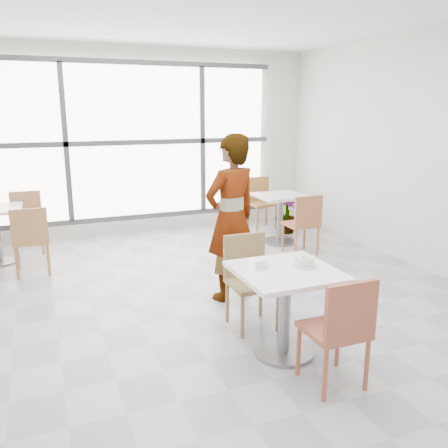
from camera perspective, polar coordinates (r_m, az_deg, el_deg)
name	(u,v)px	position (r m, az deg, el deg)	size (l,w,h in m)	color
floor	(213,312)	(4.86, -1.34, -10.72)	(7.00, 7.00, 0.00)	#9E9EA5
wall_back	(137,142)	(7.81, -10.62, 9.81)	(6.00, 6.00, 0.00)	silver
window	(137,142)	(7.75, -10.52, 9.78)	(4.60, 0.07, 2.52)	white
main_table	(285,296)	(3.93, 7.45, -8.65)	(0.80, 0.80, 0.75)	white
chair_near	(341,326)	(3.54, 14.05, -12.00)	(0.42, 0.42, 0.87)	#A2523A
chair_far	(249,274)	(4.45, 3.04, -6.12)	(0.42, 0.42, 0.87)	olive
oatmeal_bowl	(304,261)	(3.94, 9.79, -4.49)	(0.21, 0.21, 0.09)	white
coffee_cup	(260,265)	(3.85, 4.44, -5.00)	(0.16, 0.13, 0.07)	white
person	(231,219)	(4.95, 0.90, 0.68)	(0.65, 0.43, 1.78)	black
bg_table_right	(280,212)	(7.23, 6.85, 1.51)	(0.70, 0.70, 0.75)	silver
bg_chair_left_near	(30,236)	(6.20, -22.54, -1.41)	(0.42, 0.42, 0.87)	#A16B3E
bg_chair_left_far	(27,218)	(7.29, -22.93, 0.71)	(0.42, 0.42, 0.87)	#A57048
bg_chair_right_near	(304,221)	(6.63, 9.73, 0.40)	(0.42, 0.42, 0.87)	#A05F39
bg_chair_right_far	(260,199)	(8.15, 4.43, 3.08)	(0.42, 0.42, 0.87)	olive
plant_right	(286,214)	(7.85, 7.61, 1.25)	(0.36, 0.36, 0.65)	#567A41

